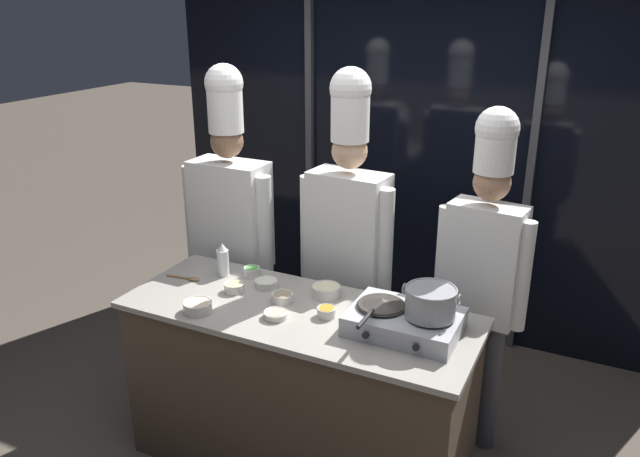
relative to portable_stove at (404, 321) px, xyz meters
The scene contains 18 objects.
window_wall_back 1.87m from the portable_stove, 107.21° to the left, with size 3.84×0.09×2.70m.
demo_counter 0.75m from the portable_stove, behind, with size 1.80×0.70×0.93m.
portable_stove is the anchor object (origin of this frame).
frying_pan 0.14m from the portable_stove, behind, with size 0.23×0.40×0.04m.
stock_pot 0.17m from the portable_stove, ahead, with size 0.26×0.23×0.14m.
squeeze_bottle_clear 1.12m from the portable_stove, behind, with size 0.07×0.07×0.19m.
prep_bowl_ginger 0.95m from the portable_stove, behind, with size 0.11×0.11×0.05m.
prep_bowl_noodles 0.52m from the portable_stove, 160.16° to the left, with size 0.15×0.15×0.06m.
prep_bowl_mushrooms 0.66m from the portable_stove, behind, with size 0.11×0.11×0.05m.
prep_bowl_shrimp 0.62m from the portable_stove, 166.08° to the right, with size 0.12×0.12×0.03m.
prep_bowl_chicken 1.02m from the portable_stove, 164.90° to the right, with size 0.14×0.14×0.06m.
prep_bowl_bean_sprouts 0.84m from the portable_stove, behind, with size 0.12×0.12×0.04m.
prep_bowl_carrots 0.39m from the portable_stove, behind, with size 0.09×0.09×0.05m.
prep_bowl_scallions 0.98m from the portable_stove, 167.72° to the left, with size 0.09×0.09×0.05m.
serving_spoon_slotted 1.25m from the portable_stove, behind, with size 0.21×0.05×0.02m.
chef_head 1.41m from the portable_stove, 158.13° to the left, with size 0.62×0.25×2.05m.
chef_sous 0.81m from the portable_stove, 133.43° to the left, with size 0.58×0.27×2.06m.
chef_line 0.63m from the portable_stove, 67.65° to the left, with size 0.50×0.25×1.91m.
Camera 1 is at (1.31, -2.44, 2.41)m, focal length 35.00 mm.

